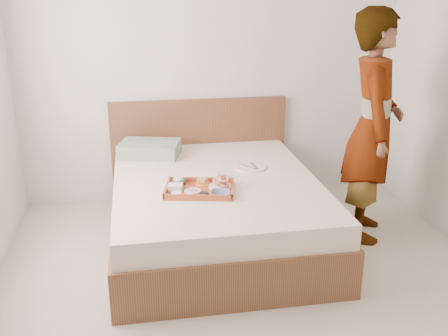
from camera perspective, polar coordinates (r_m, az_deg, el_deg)
ground at (r=3.42m, az=3.98°, el=-15.34°), size 3.50×4.00×0.01m
wall_back at (r=4.81m, az=-1.43°, el=11.75°), size 3.50×0.01×2.60m
bed at (r=4.12m, az=-0.93°, el=-4.62°), size 1.65×2.00×0.53m
headboard at (r=4.95m, az=-2.72°, el=2.15°), size 1.65×0.06×0.95m
pillow at (r=4.59m, az=-8.16°, el=2.09°), size 0.58×0.47×0.12m
tray at (r=3.77m, az=-2.69°, el=-2.28°), size 0.56×0.45×0.04m
prawn_plate at (r=3.82m, az=-0.41°, el=-2.06°), size 0.20×0.20×0.01m
navy_bowl_big at (r=3.66m, az=-0.38°, el=-2.85°), size 0.16×0.16×0.03m
sauce_dish at (r=3.65m, az=-2.22°, el=-2.98°), size 0.08×0.08×0.03m
meat_plate at (r=3.75m, az=-3.48°, el=-2.53°), size 0.14×0.14×0.01m
bread_plate at (r=3.88m, az=-2.29°, el=-1.73°), size 0.14×0.14×0.01m
salad_bowl at (r=3.89m, az=-4.99°, el=-1.52°), size 0.13×0.13×0.03m
plastic_tub at (r=3.77m, az=-5.35°, el=-2.12°), size 0.12×0.10×0.04m
cheese_round at (r=3.68m, az=-5.27°, el=-2.89°), size 0.08×0.08×0.03m
dinner_plate at (r=4.26m, az=2.95°, el=0.07°), size 0.31×0.31×0.01m
person at (r=4.20m, az=16.03°, el=4.29°), size 0.65×0.77×1.81m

